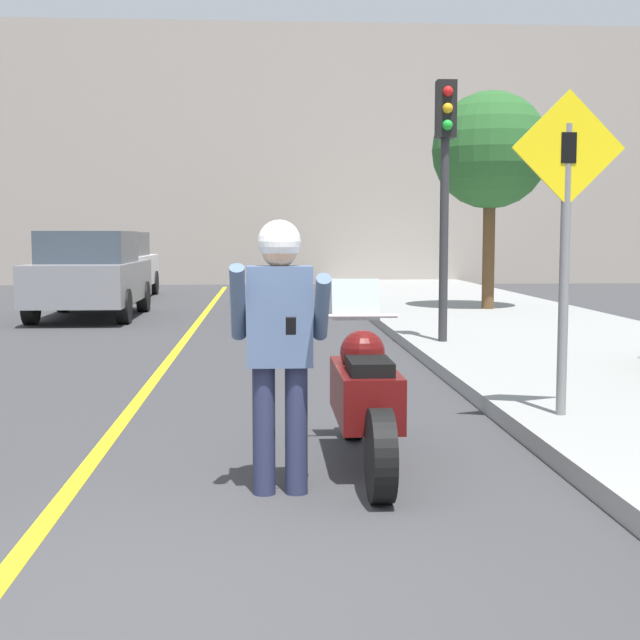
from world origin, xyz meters
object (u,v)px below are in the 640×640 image
at_px(traffic_light, 445,161).
at_px(motorcycle, 365,396).
at_px(person_biker, 280,328).
at_px(parked_car_white, 114,265).
at_px(crossing_sign, 566,222).
at_px(street_tree, 490,151).
at_px(parked_car_grey, 90,274).

bearing_deg(traffic_light, motorcycle, -106.39).
relative_size(person_biker, parked_car_white, 0.40).
bearing_deg(crossing_sign, motorcycle, -151.63).
height_order(person_biker, parked_car_white, person_biker).
distance_m(crossing_sign, street_tree, 10.73).
bearing_deg(parked_car_white, street_tree, -34.36).
relative_size(crossing_sign, street_tree, 0.61).
distance_m(motorcycle, crossing_sign, 2.29).
bearing_deg(motorcycle, crossing_sign, 28.37).
bearing_deg(parked_car_grey, crossing_sign, -61.24).
bearing_deg(parked_car_grey, traffic_light, -43.33).
bearing_deg(traffic_light, street_tree, 69.79).
height_order(person_biker, traffic_light, traffic_light).
distance_m(person_biker, parked_car_white, 18.09).
bearing_deg(parked_car_grey, person_biker, -74.00).
xyz_separation_m(street_tree, parked_car_white, (-8.27, 5.65, -2.38)).
relative_size(traffic_light, parked_car_white, 0.84).
relative_size(crossing_sign, traffic_light, 0.74).
xyz_separation_m(person_biker, crossing_sign, (2.30, 1.57, 0.67)).
relative_size(street_tree, parked_car_white, 1.01).
relative_size(person_biker, parked_car_grey, 0.40).
xyz_separation_m(traffic_light, parked_car_grey, (-5.81, 5.48, -1.74)).
bearing_deg(street_tree, traffic_light, -110.21).
height_order(street_tree, parked_car_grey, street_tree).
xyz_separation_m(traffic_light, parked_car_white, (-6.28, 11.05, -1.74)).
distance_m(crossing_sign, parked_car_white, 17.27).
bearing_deg(person_biker, traffic_light, 70.43).
xyz_separation_m(traffic_light, street_tree, (1.99, 5.40, 0.64)).
xyz_separation_m(crossing_sign, parked_car_white, (-6.24, 16.08, -0.85)).
distance_m(motorcycle, parked_car_grey, 12.13).
relative_size(person_biker, crossing_sign, 0.65).
height_order(traffic_light, street_tree, street_tree).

